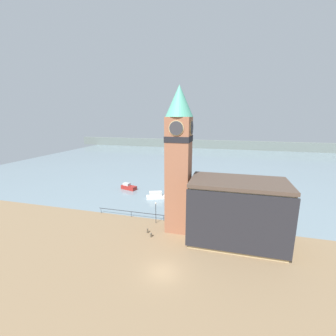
% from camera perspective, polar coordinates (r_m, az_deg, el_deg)
% --- Properties ---
extents(ground_plane, '(160.00, 160.00, 0.00)m').
position_cam_1_polar(ground_plane, '(30.43, -1.43, -24.90)').
color(ground_plane, '#846B4C').
extents(water, '(160.00, 120.00, 0.00)m').
position_cam_1_polar(water, '(98.78, 10.80, 1.77)').
color(water, gray).
rests_on(water, ground_plane).
extents(far_shoreline, '(180.00, 3.00, 5.00)m').
position_cam_1_polar(far_shoreline, '(137.88, 12.16, 5.87)').
color(far_shoreline, slate).
rests_on(far_shoreline, water).
extents(pier_railing, '(13.53, 0.08, 1.09)m').
position_cam_1_polar(pier_railing, '(44.02, -9.34, -10.98)').
color(pier_railing, '#232328').
rests_on(pier_railing, ground_plane).
extents(clock_tower, '(4.26, 4.26, 23.32)m').
position_cam_1_polar(clock_tower, '(35.64, 2.74, 2.72)').
color(clock_tower, '#935B42').
rests_on(clock_tower, ground_plane).
extents(pier_building, '(13.95, 8.00, 9.68)m').
position_cam_1_polar(pier_building, '(35.42, 17.09, -10.64)').
color(pier_building, tan).
rests_on(pier_building, ground_plane).
extents(boat_near, '(6.68, 3.79, 1.75)m').
position_cam_1_polar(boat_near, '(52.78, -2.27, -7.09)').
color(boat_near, silver).
rests_on(boat_near, water).
extents(boat_far, '(4.49, 2.76, 1.61)m').
position_cam_1_polar(boat_far, '(60.13, -10.00, -4.76)').
color(boat_far, maroon).
rests_on(boat_far, water).
extents(mooring_bollard_near, '(0.35, 0.35, 0.70)m').
position_cam_1_polar(mooring_bollard_near, '(37.26, -4.33, -16.52)').
color(mooring_bollard_near, brown).
rests_on(mooring_bollard_near, ground_plane).
extents(mooring_bollard_far, '(0.27, 0.27, 0.82)m').
position_cam_1_polar(mooring_bollard_far, '(38.35, -5.24, -15.51)').
color(mooring_bollard_far, brown).
rests_on(mooring_bollard_far, ground_plane).
extents(lamp_post, '(0.32, 0.32, 3.97)m').
position_cam_1_polar(lamp_post, '(40.40, -3.13, -10.27)').
color(lamp_post, black).
rests_on(lamp_post, ground_plane).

